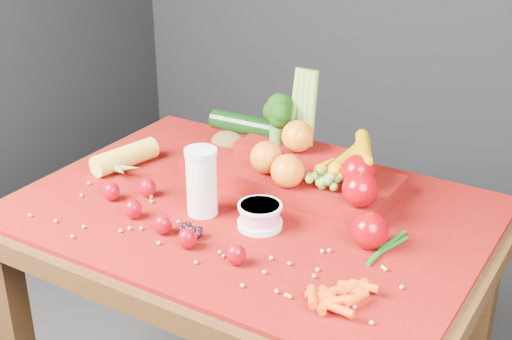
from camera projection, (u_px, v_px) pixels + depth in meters
The scene contains 12 objects.
table at pixel (252, 247), 1.69m from camera, with size 1.10×0.80×0.75m.
red_cloth at pixel (251, 210), 1.65m from camera, with size 1.05×0.75×0.01m, color #771003.
milk_glass at pixel (202, 179), 1.59m from camera, with size 0.07×0.07×0.16m.
yogurt_bowl at pixel (260, 215), 1.55m from camera, with size 0.10×0.10×0.05m.
strawberry_scatter at pixel (161, 215), 1.56m from camera, with size 0.44×0.18×0.05m.
dark_grape_cluster at pixel (190, 230), 1.52m from camera, with size 0.06×0.05×0.03m, color black, non-canonical shape.
soybean_scatter at pixel (201, 244), 1.49m from camera, with size 0.84×0.24×0.01m, color #AC824A, non-canonical shape.
corn_ear at pixel (119, 165), 1.80m from camera, with size 0.22×0.25×0.06m.
potato at pixel (229, 145), 1.89m from camera, with size 0.11×0.08×0.07m, color brown.
baby_carrot_pile at pixel (344, 295), 1.30m from camera, with size 0.17×0.17×0.03m, color #E34408, non-canonical shape.
green_bean_pile at pixel (393, 249), 1.47m from camera, with size 0.14×0.12×0.01m, color #145814, non-canonical shape.
produce_mound at pixel (301, 164), 1.72m from camera, with size 0.60×0.37×0.27m.
Camera 1 is at (0.76, -1.23, 1.54)m, focal length 50.00 mm.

